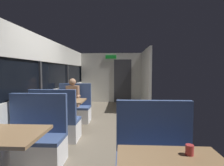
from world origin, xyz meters
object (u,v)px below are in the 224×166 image
(coffee_cup_primary, at_px, (70,99))
(coffee_cup_secondary, at_px, (190,150))
(dining_table_near_window, at_px, (4,142))
(dining_table_mid_window, at_px, (66,104))
(bench_mid_window_facing_end, at_px, (56,125))
(bench_near_window_facing_entry, at_px, (34,143))
(bench_mid_window_facing_entry, at_px, (74,110))
(seated_passenger, at_px, (73,104))

(coffee_cup_primary, bearing_deg, coffee_cup_secondary, -55.33)
(dining_table_near_window, relative_size, coffee_cup_primary, 10.00)
(dining_table_mid_window, distance_m, bench_mid_window_facing_end, 0.77)
(dining_table_near_window, height_order, bench_near_window_facing_entry, bench_near_window_facing_entry)
(dining_table_near_window, relative_size, bench_mid_window_facing_end, 0.82)
(coffee_cup_primary, xyz_separation_m, coffee_cup_secondary, (1.86, -2.69, 0.00))
(dining_table_mid_window, distance_m, bench_mid_window_facing_entry, 0.77)
(dining_table_near_window, bearing_deg, coffee_cup_secondary, -12.32)
(dining_table_mid_window, height_order, bench_mid_window_facing_end, bench_mid_window_facing_end)
(dining_table_near_window, xyz_separation_m, bench_near_window_facing_entry, (0.00, 0.70, -0.31))
(coffee_cup_primary, bearing_deg, seated_passenger, 98.72)
(bench_near_window_facing_entry, distance_m, coffee_cup_secondary, 2.32)
(bench_mid_window_facing_end, bearing_deg, coffee_cup_primary, 80.38)
(bench_mid_window_facing_end, bearing_deg, bench_mid_window_facing_entry, 90.00)
(dining_table_near_window, bearing_deg, bench_mid_window_facing_end, 90.00)
(bench_near_window_facing_entry, xyz_separation_m, coffee_cup_primary, (0.11, 1.56, 0.46))
(bench_near_window_facing_entry, distance_m, seated_passenger, 2.27)
(bench_mid_window_facing_entry, relative_size, coffee_cup_primary, 12.22)
(seated_passenger, distance_m, coffee_cup_primary, 0.75)
(coffee_cup_secondary, bearing_deg, dining_table_near_window, 167.68)
(dining_table_mid_window, relative_size, coffee_cup_secondary, 10.00)
(dining_table_mid_window, xyz_separation_m, bench_mid_window_facing_end, (0.00, -0.70, -0.31))
(bench_near_window_facing_entry, distance_m, bench_mid_window_facing_entry, 2.33)
(coffee_cup_secondary, bearing_deg, dining_table_mid_window, 125.49)
(bench_near_window_facing_entry, xyz_separation_m, bench_mid_window_facing_end, (0.00, 0.93, 0.00))
(bench_mid_window_facing_entry, xyz_separation_m, coffee_cup_secondary, (1.97, -3.46, 0.46))
(bench_mid_window_facing_entry, bearing_deg, coffee_cup_primary, -82.09)
(dining_table_near_window, height_order, coffee_cup_primary, coffee_cup_primary)
(dining_table_near_window, distance_m, dining_table_mid_window, 2.33)
(coffee_cup_secondary, bearing_deg, bench_mid_window_facing_end, 133.68)
(bench_near_window_facing_entry, xyz_separation_m, dining_table_mid_window, (0.00, 1.63, 0.31))
(coffee_cup_primary, bearing_deg, bench_near_window_facing_entry, -93.91)
(bench_mid_window_facing_entry, height_order, coffee_cup_primary, bench_mid_window_facing_entry)
(bench_mid_window_facing_entry, xyz_separation_m, seated_passenger, (0.00, -0.07, 0.21))
(dining_table_near_window, bearing_deg, bench_mid_window_facing_entry, 90.00)
(bench_near_window_facing_entry, bearing_deg, dining_table_near_window, -90.00)
(dining_table_near_window, distance_m, bench_mid_window_facing_entry, 3.05)
(dining_table_near_window, distance_m, coffee_cup_secondary, 2.02)
(dining_table_near_window, xyz_separation_m, coffee_cup_secondary, (1.97, -0.43, 0.15))
(coffee_cup_secondary, bearing_deg, bench_near_window_facing_entry, 150.16)
(bench_near_window_facing_entry, relative_size, dining_table_mid_window, 1.22)
(bench_mid_window_facing_entry, bearing_deg, dining_table_mid_window, -90.00)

